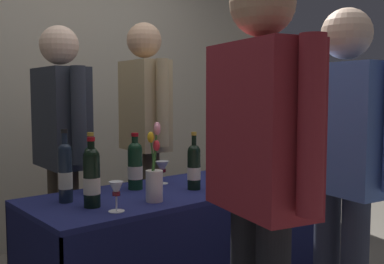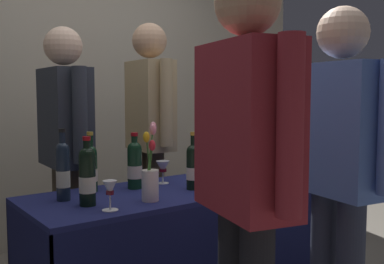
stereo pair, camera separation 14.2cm
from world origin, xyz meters
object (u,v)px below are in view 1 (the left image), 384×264
object	(u,v)px
wine_glass_near_vendor	(162,168)
wine_glass_near_taster	(116,191)
featured_wine_bottle	(244,155)
tasting_table	(192,226)
flower_vase	(154,176)
display_bottle_0	(267,153)
vendor_presenter	(145,125)
taster_foreground_right	(343,156)
wine_glass_mid	(286,160)

from	to	relation	value
wine_glass_near_vendor	wine_glass_near_taster	world-z (taller)	wine_glass_near_taster
featured_wine_bottle	wine_glass_near_taster	distance (m)	0.92
tasting_table	flower_vase	world-z (taller)	flower_vase
display_bottle_0	vendor_presenter	distance (m)	0.86
tasting_table	vendor_presenter	size ratio (longest dim) A/B	1.06
vendor_presenter	taster_foreground_right	bearing A→B (deg)	8.25
featured_wine_bottle	vendor_presenter	distance (m)	0.80
flower_vase	wine_glass_mid	bearing A→B (deg)	-3.53
vendor_presenter	taster_foreground_right	distance (m)	1.46
taster_foreground_right	wine_glass_near_vendor	bearing A→B (deg)	27.12
display_bottle_0	wine_glass_near_taster	size ratio (longest dim) A/B	2.63
featured_wine_bottle	wine_glass_near_vendor	distance (m)	0.48
tasting_table	flower_vase	bearing A→B (deg)	-156.16
wine_glass_near_taster	flower_vase	bearing A→B (deg)	10.71
display_bottle_0	wine_glass_mid	xyz separation A→B (m)	(0.00, -0.14, -0.03)
tasting_table	featured_wine_bottle	world-z (taller)	featured_wine_bottle
wine_glass_mid	vendor_presenter	size ratio (longest dim) A/B	0.09
wine_glass_mid	vendor_presenter	world-z (taller)	vendor_presenter
flower_vase	vendor_presenter	xyz separation A→B (m)	(0.50, 0.82, 0.18)
wine_glass_near_vendor	flower_vase	size ratio (longest dim) A/B	0.34
vendor_presenter	wine_glass_near_vendor	bearing A→B (deg)	-18.73
wine_glass_near_vendor	tasting_table	bearing A→B (deg)	-57.33
wine_glass_near_taster	vendor_presenter	bearing A→B (deg)	49.60
display_bottle_0	wine_glass_near_vendor	size ratio (longest dim) A/B	2.70
featured_wine_bottle	wine_glass_mid	distance (m)	0.27
flower_vase	featured_wine_bottle	bearing A→B (deg)	4.88
vendor_presenter	taster_foreground_right	world-z (taller)	vendor_presenter
display_bottle_0	taster_foreground_right	world-z (taller)	taster_foreground_right
wine_glass_near_vendor	wine_glass_near_taster	bearing A→B (deg)	-144.86
tasting_table	taster_foreground_right	world-z (taller)	taster_foreground_right
featured_wine_bottle	wine_glass_mid	xyz separation A→B (m)	(0.24, -0.11, -0.04)
tasting_table	wine_glass_mid	bearing A→B (deg)	-21.84
wine_glass_mid	taster_foreground_right	xyz separation A→B (m)	(-0.35, -0.58, 0.12)
featured_wine_bottle	wine_glass_mid	bearing A→B (deg)	-25.50
featured_wine_bottle	wine_glass_mid	size ratio (longest dim) A/B	2.27
wine_glass_near_taster	vendor_presenter	distance (m)	1.15
tasting_table	taster_foreground_right	size ratio (longest dim) A/B	1.13
wine_glass_near_taster	taster_foreground_right	xyz separation A→B (m)	(0.81, -0.60, 0.14)
wine_glass_mid	wine_glass_near_vendor	bearing A→B (deg)	150.18
wine_glass_near_taster	taster_foreground_right	size ratio (longest dim) A/B	0.08
wine_glass_mid	vendor_presenter	xyz separation A→B (m)	(-0.42, 0.88, 0.18)
wine_glass_near_vendor	display_bottle_0	bearing A→B (deg)	-19.61
tasting_table	featured_wine_bottle	distance (m)	0.50
wine_glass_mid	taster_foreground_right	world-z (taller)	taster_foreground_right
tasting_table	wine_glass_mid	distance (m)	0.68
vendor_presenter	taster_foreground_right	xyz separation A→B (m)	(0.07, -1.46, -0.07)
display_bottle_0	vendor_presenter	world-z (taller)	vendor_presenter
wine_glass_near_vendor	taster_foreground_right	bearing A→B (deg)	-72.61
tasting_table	wine_glass_near_taster	xyz separation A→B (m)	(-0.60, -0.21, 0.32)
wine_glass_mid	vendor_presenter	distance (m)	0.99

